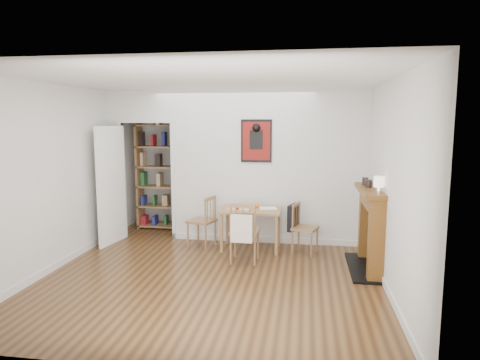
% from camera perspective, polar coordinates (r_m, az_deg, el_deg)
% --- Properties ---
extents(ground, '(5.20, 5.20, 0.00)m').
position_cam_1_polar(ground, '(6.29, -3.02, -11.48)').
color(ground, brown).
rests_on(ground, ground).
extents(room_shell, '(5.20, 5.20, 5.20)m').
position_cam_1_polar(room_shell, '(7.28, -0.17, 1.69)').
color(room_shell, silver).
rests_on(room_shell, ground).
extents(dining_table, '(0.98, 0.62, 0.67)m').
position_cam_1_polar(dining_table, '(6.95, 1.45, -4.56)').
color(dining_table, olive).
rests_on(dining_table, ground).
extents(chair_left, '(0.53, 0.53, 0.86)m').
position_cam_1_polar(chair_left, '(7.14, -5.13, -5.54)').
color(chair_left, olive).
rests_on(chair_left, ground).
extents(chair_right, '(0.54, 0.50, 0.80)m').
position_cam_1_polar(chair_right, '(6.86, 8.53, -6.31)').
color(chair_right, olive).
rests_on(chair_right, ground).
extents(chair_front, '(0.46, 0.52, 0.91)m').
position_cam_1_polar(chair_front, '(6.37, 0.60, -6.88)').
color(chair_front, olive).
rests_on(chair_front, ground).
extents(bookshelf, '(0.86, 0.34, 2.04)m').
position_cam_1_polar(bookshelf, '(8.44, -10.68, 0.42)').
color(bookshelf, olive).
rests_on(bookshelf, ground).
extents(fireplace, '(0.45, 1.25, 1.16)m').
position_cam_1_polar(fireplace, '(6.30, 17.13, -5.96)').
color(fireplace, brown).
rests_on(fireplace, ground).
extents(red_glass, '(0.06, 0.06, 0.08)m').
position_cam_1_polar(red_glass, '(6.88, -0.40, -3.66)').
color(red_glass, maroon).
rests_on(red_glass, dining_table).
extents(orange_fruit, '(0.08, 0.08, 0.08)m').
position_cam_1_polar(orange_fruit, '(7.06, 2.25, -3.39)').
color(orange_fruit, orange).
rests_on(orange_fruit, dining_table).
extents(placemat, '(0.43, 0.36, 0.00)m').
position_cam_1_polar(placemat, '(6.98, -0.13, -3.81)').
color(placemat, '#EFDEC5').
rests_on(placemat, dining_table).
extents(notebook, '(0.31, 0.26, 0.01)m').
position_cam_1_polar(notebook, '(6.99, 3.77, -3.78)').
color(notebook, white).
rests_on(notebook, dining_table).
extents(mantel_lamp, '(0.14, 0.14, 0.22)m').
position_cam_1_polar(mantel_lamp, '(5.81, 18.05, -0.34)').
color(mantel_lamp, silver).
rests_on(mantel_lamp, fireplace).
extents(ceramic_jar_a, '(0.09, 0.09, 0.11)m').
position_cam_1_polar(ceramic_jar_a, '(6.26, 16.79, -0.45)').
color(ceramic_jar_a, black).
rests_on(ceramic_jar_a, fireplace).
extents(ceramic_jar_b, '(0.09, 0.09, 0.11)m').
position_cam_1_polar(ceramic_jar_b, '(6.48, 16.36, -0.15)').
color(ceramic_jar_b, black).
rests_on(ceramic_jar_b, fireplace).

